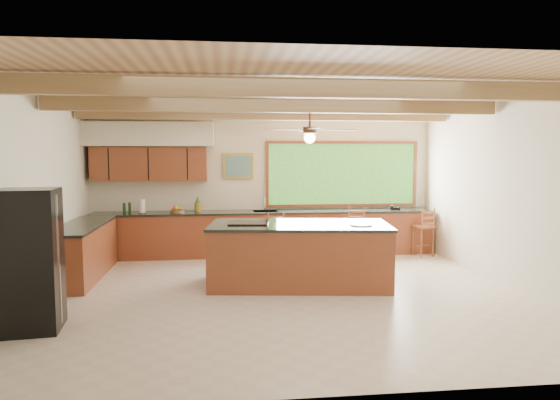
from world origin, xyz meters
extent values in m
plane|color=beige|center=(0.00, 0.00, 0.00)|extent=(7.20, 7.20, 0.00)
cube|color=beige|center=(0.00, 3.25, 1.50)|extent=(7.20, 0.04, 3.00)
cube|color=beige|center=(0.00, -3.25, 1.50)|extent=(7.20, 0.04, 3.00)
cube|color=beige|center=(-3.60, 0.00, 1.50)|extent=(0.04, 6.50, 3.00)
cube|color=beige|center=(3.60, 0.00, 1.50)|extent=(0.04, 6.50, 3.00)
cube|color=tan|center=(0.00, 0.00, 3.00)|extent=(7.20, 6.50, 0.04)
cube|color=olive|center=(0.00, -1.60, 2.86)|extent=(7.10, 0.15, 0.22)
cube|color=olive|center=(0.00, 0.50, 2.86)|extent=(7.10, 0.15, 0.22)
cube|color=olive|center=(0.00, 2.30, 2.86)|extent=(7.10, 0.15, 0.22)
cube|color=brown|center=(-2.35, 3.06, 1.90)|extent=(2.30, 0.35, 0.70)
cube|color=beige|center=(-2.35, 2.99, 2.50)|extent=(2.60, 0.50, 0.48)
cylinder|color=#FFEABF|center=(-3.05, 2.99, 2.27)|extent=(0.10, 0.10, 0.01)
cylinder|color=#FFEABF|center=(-1.65, 2.99, 2.27)|extent=(0.10, 0.10, 0.01)
cube|color=#5B9F39|center=(1.70, 3.22, 1.67)|extent=(3.20, 0.04, 1.30)
cube|color=#A98533|center=(-0.55, 3.22, 1.85)|extent=(0.64, 0.03, 0.54)
cube|color=#38654F|center=(-0.55, 3.20, 1.85)|extent=(0.54, 0.01, 0.44)
cube|color=brown|center=(0.00, 2.91, 0.44)|extent=(7.00, 0.65, 0.88)
cube|color=black|center=(0.00, 2.91, 0.90)|extent=(7.04, 0.69, 0.04)
cube|color=brown|center=(-3.26, 1.35, 0.44)|extent=(0.65, 2.35, 0.88)
cube|color=black|center=(-3.26, 1.35, 0.90)|extent=(0.69, 2.39, 0.04)
cube|color=black|center=(0.70, 2.58, 0.42)|extent=(0.60, 0.02, 0.78)
cube|color=silver|center=(0.00, 2.91, 0.91)|extent=(0.50, 0.38, 0.03)
cylinder|color=silver|center=(0.00, 3.11, 1.07)|extent=(0.03, 0.03, 0.30)
cylinder|color=silver|center=(0.00, 3.01, 1.20)|extent=(0.03, 0.20, 0.03)
cylinder|color=silver|center=(-2.48, 2.83, 1.06)|extent=(0.12, 0.12, 0.28)
cylinder|color=#1A3D18|center=(-2.85, 2.92, 1.02)|extent=(0.06, 0.06, 0.20)
cylinder|color=#1A3D18|center=(-2.77, 3.07, 1.02)|extent=(0.05, 0.05, 0.20)
cube|color=black|center=(2.76, 2.86, 0.96)|extent=(0.23, 0.19, 0.09)
cube|color=brown|center=(0.34, 0.48, 0.48)|extent=(2.95, 1.65, 0.95)
cube|color=black|center=(0.34, 0.48, 0.97)|extent=(3.00, 1.69, 0.04)
cube|color=black|center=(-0.47, 0.59, 1.00)|extent=(0.69, 0.57, 0.02)
cylinder|color=silver|center=(1.27, 0.19, 1.00)|extent=(0.35, 0.35, 0.02)
cube|color=black|center=(-3.17, -1.21, 0.85)|extent=(0.73, 0.71, 1.70)
cube|color=silver|center=(-2.83, -1.21, 0.85)|extent=(0.02, 0.05, 1.56)
cube|color=brown|center=(0.10, 1.97, 0.61)|extent=(0.36, 0.36, 0.04)
cylinder|color=brown|center=(-0.04, 1.82, 0.30)|extent=(0.03, 0.03, 0.59)
cylinder|color=brown|center=(0.24, 1.82, 0.30)|extent=(0.03, 0.03, 0.59)
cylinder|color=brown|center=(-0.04, 2.11, 0.30)|extent=(0.03, 0.03, 0.59)
cylinder|color=brown|center=(0.24, 2.11, 0.30)|extent=(0.03, 0.03, 0.59)
cube|color=brown|center=(0.55, 1.60, 0.59)|extent=(0.42, 0.42, 0.04)
cylinder|color=brown|center=(0.42, 1.46, 0.28)|extent=(0.03, 0.03, 0.57)
cylinder|color=brown|center=(0.69, 1.46, 0.28)|extent=(0.03, 0.03, 0.57)
cylinder|color=brown|center=(0.42, 1.74, 0.28)|extent=(0.03, 0.03, 0.57)
cylinder|color=brown|center=(0.69, 1.74, 0.28)|extent=(0.03, 0.03, 0.57)
cube|color=brown|center=(1.82, 2.45, 0.64)|extent=(0.46, 0.46, 0.04)
cylinder|color=brown|center=(1.67, 2.30, 0.31)|extent=(0.04, 0.04, 0.62)
cylinder|color=brown|center=(1.97, 2.30, 0.31)|extent=(0.04, 0.04, 0.62)
cylinder|color=brown|center=(1.67, 2.60, 0.31)|extent=(0.04, 0.04, 0.62)
cylinder|color=brown|center=(1.97, 2.60, 0.31)|extent=(0.04, 0.04, 0.62)
cube|color=brown|center=(3.24, 2.45, 0.61)|extent=(0.44, 0.44, 0.04)
cylinder|color=brown|center=(3.09, 2.31, 0.30)|extent=(0.03, 0.03, 0.59)
cylinder|color=brown|center=(3.38, 2.31, 0.30)|extent=(0.03, 0.03, 0.59)
cylinder|color=brown|center=(3.09, 2.59, 0.30)|extent=(0.03, 0.03, 0.59)
cylinder|color=brown|center=(3.38, 2.59, 0.30)|extent=(0.03, 0.03, 0.59)
camera|label=1|loc=(-0.88, -7.34, 2.12)|focal=32.00mm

